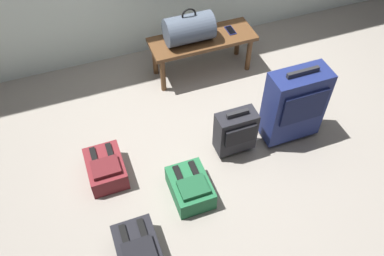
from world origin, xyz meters
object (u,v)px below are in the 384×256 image
object	(u,v)px
suitcase_small_charcoal	(236,131)
duffel_bag_slate	(189,29)
suitcase_upright_navy	(294,104)
backpack_maroon	(106,168)
backpack_dark	(138,249)
backpack_green	(190,187)
bench	(202,43)
cell_phone	(230,30)

from	to	relation	value
suitcase_small_charcoal	duffel_bag_slate	bearing A→B (deg)	90.96
suitcase_upright_navy	backpack_maroon	distance (m)	1.58
backpack_dark	backpack_green	xyz separation A→B (m)	(0.50, 0.34, 0.00)
suitcase_upright_navy	suitcase_small_charcoal	size ratio (longest dim) A/B	1.58
duffel_bag_slate	suitcase_upright_navy	bearing A→B (deg)	-63.53
bench	suitcase_small_charcoal	size ratio (longest dim) A/B	2.17
cell_phone	backpack_dark	world-z (taller)	cell_phone
backpack_green	bench	bearing A→B (deg)	65.41
duffel_bag_slate	backpack_maroon	world-z (taller)	duffel_bag_slate
bench	suitcase_small_charcoal	distance (m)	1.05
backpack_green	suitcase_small_charcoal	bearing A→B (deg)	30.02
suitcase_upright_navy	suitcase_small_charcoal	bearing A→B (deg)	179.58
backpack_dark	bench	bearing A→B (deg)	56.36
bench	suitcase_small_charcoal	bearing A→B (deg)	-96.36
duffel_bag_slate	backpack_green	xyz separation A→B (m)	(-0.47, -1.32, -0.44)
bench	backpack_green	size ratio (longest dim) A/B	2.63
suitcase_small_charcoal	backpack_green	bearing A→B (deg)	-149.98
cell_phone	backpack_maroon	xyz separation A→B (m)	(-1.45, -0.93, -0.31)
suitcase_upright_navy	backpack_green	world-z (taller)	suitcase_upright_navy
duffel_bag_slate	backpack_dark	distance (m)	1.97
bench	backpack_dark	size ratio (longest dim) A/B	2.63
duffel_bag_slate	backpack_maroon	size ratio (longest dim) A/B	1.16
suitcase_upright_navy	backpack_dark	distance (m)	1.63
duffel_bag_slate	backpack_dark	bearing A→B (deg)	-120.33
bench	duffel_bag_slate	world-z (taller)	duffel_bag_slate
backpack_dark	backpack_green	world-z (taller)	same
backpack_green	backpack_dark	bearing A→B (deg)	-145.86
bench	backpack_maroon	distance (m)	1.51
duffel_bag_slate	suitcase_upright_navy	xyz separation A→B (m)	(0.52, -1.04, -0.16)
duffel_bag_slate	backpack_green	bearing A→B (deg)	-109.63
backpack_maroon	backpack_green	world-z (taller)	same
suitcase_upright_navy	suitcase_small_charcoal	xyz separation A→B (m)	(-0.50, 0.00, -0.13)
cell_phone	suitcase_upright_navy	bearing A→B (deg)	-84.74
duffel_bag_slate	cell_phone	world-z (taller)	duffel_bag_slate
duffel_bag_slate	suitcase_small_charcoal	size ratio (longest dim) A/B	0.96
cell_phone	backpack_dark	size ratio (longest dim) A/B	0.38
suitcase_upright_navy	backpack_dark	world-z (taller)	suitcase_upright_navy
backpack_maroon	backpack_green	bearing A→B (deg)	-35.13
suitcase_upright_navy	duffel_bag_slate	bearing A→B (deg)	116.47
suitcase_small_charcoal	backpack_green	size ratio (longest dim) A/B	1.21
suitcase_small_charcoal	cell_phone	bearing A→B (deg)	68.91
backpack_maroon	backpack_green	distance (m)	0.68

